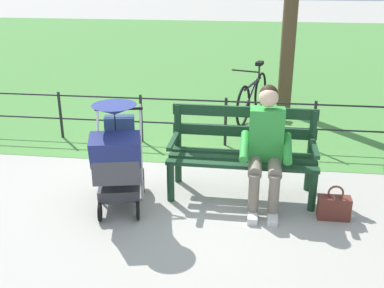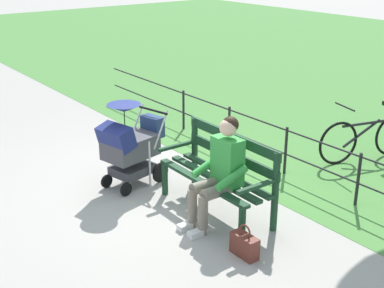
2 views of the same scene
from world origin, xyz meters
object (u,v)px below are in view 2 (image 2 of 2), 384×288
(park_bench, at_px, (221,170))
(handbag, at_px, (245,245))
(stroller, at_px, (130,144))
(bicycle, at_px, (367,137))
(person_on_bench, at_px, (220,169))

(park_bench, relative_size, handbag, 4.34)
(stroller, relative_size, handbag, 3.11)
(handbag, height_order, bicycle, bicycle)
(person_on_bench, height_order, stroller, person_on_bench)
(stroller, bearing_deg, handbag, -179.00)
(handbag, bearing_deg, person_on_bench, -19.10)
(person_on_bench, relative_size, bicycle, 0.79)
(person_on_bench, xyz_separation_m, bicycle, (0.15, -2.99, -0.31))
(park_bench, distance_m, stroller, 1.36)
(stroller, xyz_separation_m, handbag, (-2.21, -0.04, -0.47))
(stroller, height_order, handbag, stroller)
(handbag, bearing_deg, bicycle, -75.16)
(handbag, relative_size, bicycle, 0.23)
(park_bench, bearing_deg, handbag, 153.73)
(park_bench, bearing_deg, stroller, 21.90)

